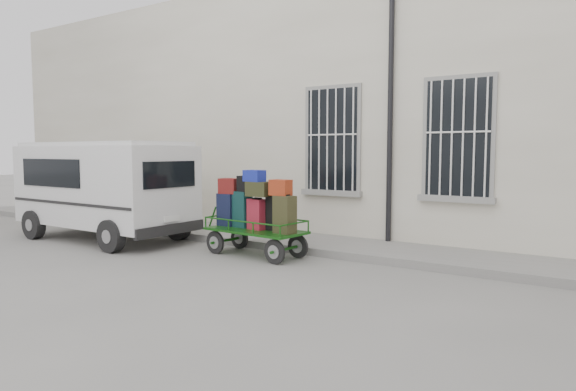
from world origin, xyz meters
The scene contains 5 objects.
ground centered at (0.00, 0.00, 0.00)m, with size 80.00×80.00×0.00m, color slate.
building centered at (0.00, 5.50, 3.00)m, with size 24.00×5.15×6.00m.
sidewalk centered at (0.00, 2.20, 0.07)m, with size 24.00×1.70×0.15m, color slate.
luggage_cart centered at (-0.89, 0.81, 0.85)m, with size 2.35×1.07×1.65m.
van centered at (-4.83, 0.39, 1.26)m, with size 4.42×2.06×2.20m.
Camera 1 is at (5.00, -6.95, 1.99)m, focal length 32.00 mm.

